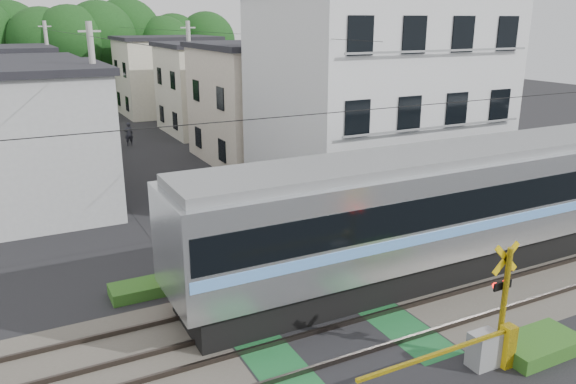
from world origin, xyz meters
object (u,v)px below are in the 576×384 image
commuter_train (460,204)px  pedestrian (129,134)px  crossing_signal_near (489,341)px  crossing_signal_far (187,267)px  apartment_block (375,96)px

commuter_train → pedestrian: bearing=103.3°
pedestrian → commuter_train: bearing=100.2°
crossing_signal_near → commuter_train: bearing=54.0°
commuter_train → crossing_signal_far: bearing=164.3°
commuter_train → pedestrian: (-5.80, 24.46, -1.40)m
crossing_signal_near → pedestrian: (-2.27, 29.31, 0.07)m
crossing_signal_far → apartment_block: size_ratio=0.46×
crossing_signal_far → apartment_block: bearing=27.8°
crossing_signal_near → apartment_block: apartment_block is taller
crossing_signal_far → pedestrian: bearing=82.5°
crossing_signal_far → apartment_block: 13.14m
pedestrian → crossing_signal_near: bearing=91.3°
pedestrian → apartment_block: bearing=113.7°
commuter_train → crossing_signal_near: size_ratio=4.19×
commuter_train → pedestrian: 25.17m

